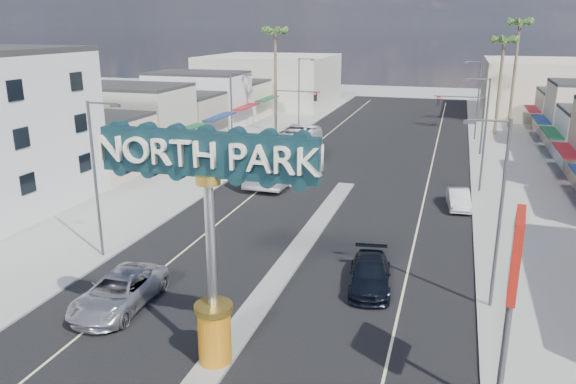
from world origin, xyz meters
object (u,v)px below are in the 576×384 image
Objects in this scene: streetlight_l_mid at (233,117)px; suv_left at (119,292)px; traffic_signal_left at (292,106)px; traffic_signal_right at (465,113)px; streetlight_l_near at (97,172)px; bank_pylon_sign at (515,266)px; car_parked_left at (296,160)px; car_parked_right at (458,199)px; gateway_sign at (210,223)px; palm_right_mid at (504,45)px; streetlight_r_far at (477,96)px; palm_right_far at (519,29)px; suv_right at (370,274)px; streetlight_l_far at (300,90)px; palm_left_far at (275,37)px; streetlight_r_mid at (483,130)px; streetlight_r_near at (497,206)px; city_bus at (286,155)px.

streetlight_l_mid is 1.54× the size of suv_left.
traffic_signal_right is at bearing 0.00° from traffic_signal_left.
streetlight_l_near is 1.26× the size of bank_pylon_sign.
car_parked_left reaches higher than car_parked_right.
palm_right_mid is (13.00, 54.02, 4.67)m from gateway_sign.
gateway_sign is 51.10m from streetlight_r_far.
palm_right_far is at bearing 71.57° from palm_right_mid.
car_parked_left is (-14.87, -10.64, -3.52)m from traffic_signal_right.
suv_right is (-4.39, -33.51, -3.54)m from traffic_signal_right.
streetlight_l_mid is at bearing -145.81° from car_parked_left.
palm_right_far reaches higher than streetlight_l_far.
streetlight_l_near is 0.69× the size of palm_left_far.
traffic_signal_left is at bearing 107.20° from car_parked_left.
palm_right_mid is 2.08× the size of suv_left.
palm_right_mid is 2.74× the size of car_parked_left.
streetlight_l_near is at bearing 128.24° from suv_left.
suv_left is 17.60m from bank_pylon_sign.
suv_right is at bearing -100.22° from palm_right_mid.
streetlight_l_mid and streetlight_r_mid have the same top height.
streetlight_l_far is (0.00, 22.00, 0.00)m from streetlight_l_mid.
streetlight_l_far is at bearing 119.65° from car_parked_right.
streetlight_r_near is at bearing -63.58° from streetlight_l_far.
traffic_signal_left is at bearing 84.90° from streetlight_l_mid.
palm_right_mid reaches higher than streetlight_l_mid.
suv_right is (15.22, -41.52, -4.34)m from streetlight_l_far.
streetlight_l_far is at bearing -158.54° from palm_right_far.
streetlight_l_mid reaches higher than bank_pylon_sign.
gateway_sign is 1.53× the size of traffic_signal_right.
palm_left_far is (-22.18, 6.01, 7.22)m from traffic_signal_right.
city_bus is (-14.90, -13.45, -2.41)m from traffic_signal_right.
palm_right_mid is at bearing 93.57° from bank_pylon_sign.
suv_left reaches higher than car_parked_right.
car_parked_left is at bearing 144.87° from car_parked_right.
streetlight_r_near reaches higher than suv_right.
city_bus is (-20.72, -31.45, -10.52)m from palm_right_far.
traffic_signal_right is 0.43× the size of palm_right_far.
streetlight_l_far reaches higher than traffic_signal_right.
palm_right_mid is (26.00, 6.00, -0.90)m from palm_left_far.
palm_left_far is at bearing 93.67° from streetlight_l_near.
streetlight_l_near is at bearing -86.33° from palm_left_far.
palm_right_mid reaches higher than car_parked_left.
traffic_signal_left is 21.20m from streetlight_r_far.
gateway_sign is 1.02× the size of streetlight_r_near.
streetlight_r_far is at bearing 68.74° from suv_left.
car_parked_left is at bearing 100.27° from gateway_sign.
gateway_sign is 0.76× the size of palm_right_mid.
streetlight_l_mid is at bearing -128.48° from palm_right_far.
palm_left_far is at bearing 106.77° from suv_right.
palm_left_far is 2.60× the size of suv_right.
palm_right_far reaches higher than bank_pylon_sign.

